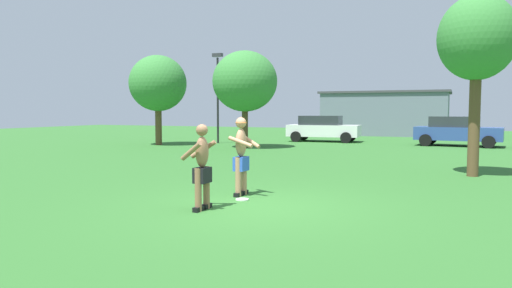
% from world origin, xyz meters
% --- Properties ---
extents(ground_plane, '(80.00, 80.00, 0.00)m').
position_xyz_m(ground_plane, '(0.00, 0.00, 0.00)').
color(ground_plane, '#2D6628').
extents(player_near, '(0.54, 0.64, 1.64)m').
position_xyz_m(player_near, '(-0.80, -0.71, 0.86)').
color(player_near, black).
rests_on(player_near, ground_plane).
extents(player_in_blue, '(0.61, 0.66, 1.76)m').
position_xyz_m(player_in_blue, '(-0.76, 0.96, 0.97)').
color(player_in_blue, black).
rests_on(player_in_blue, ground_plane).
extents(frisbee, '(0.28, 0.28, 0.03)m').
position_xyz_m(frisbee, '(-0.52, 0.48, 0.01)').
color(frisbee, white).
rests_on(frisbee, ground_plane).
extents(car_blue_near_post, '(4.46, 2.39, 1.58)m').
position_xyz_m(car_blue_near_post, '(3.64, 18.63, 0.82)').
color(car_blue_near_post, '#2D478C').
rests_on(car_blue_near_post, ground_plane).
extents(car_white_mid_lot, '(4.38, 2.20, 1.58)m').
position_xyz_m(car_white_mid_lot, '(-3.89, 19.28, 0.82)').
color(car_white_mid_lot, white).
rests_on(car_white_mid_lot, ground_plane).
extents(lamp_post, '(0.60, 0.24, 5.17)m').
position_xyz_m(lamp_post, '(-9.11, 15.49, 3.21)').
color(lamp_post, black).
rests_on(lamp_post, ground_plane).
extents(outbuilding_behind_lot, '(9.43, 6.09, 3.34)m').
position_xyz_m(outbuilding_behind_lot, '(-1.52, 29.23, 1.68)').
color(outbuilding_behind_lot, slate).
rests_on(outbuilding_behind_lot, ground_plane).
extents(tree_left_field, '(3.26, 3.26, 4.89)m').
position_xyz_m(tree_left_field, '(-6.23, 13.01, 3.35)').
color(tree_left_field, '#4C3823').
rests_on(tree_left_field, ground_plane).
extents(tree_right_field, '(2.16, 2.16, 5.17)m').
position_xyz_m(tree_right_field, '(4.08, 6.37, 3.90)').
color(tree_right_field, brown).
rests_on(tree_right_field, ground_plane).
extents(tree_behind_players, '(3.12, 3.12, 4.91)m').
position_xyz_m(tree_behind_players, '(-11.47, 12.99, 3.36)').
color(tree_behind_players, brown).
rests_on(tree_behind_players, ground_plane).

